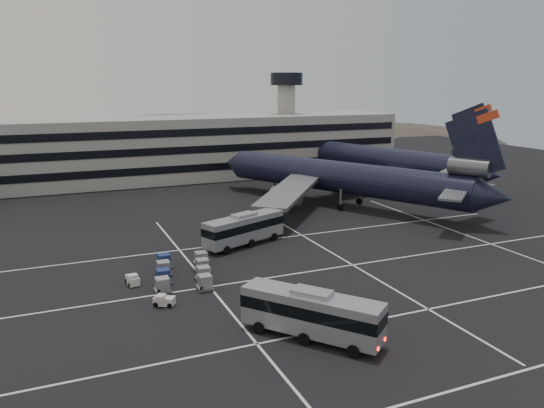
{
  "coord_description": "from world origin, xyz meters",
  "views": [
    {
      "loc": [
        -20.88,
        -48.29,
        21.59
      ],
      "look_at": [
        7.43,
        18.31,
        5.0
      ],
      "focal_mm": 35.0,
      "sensor_mm": 36.0,
      "label": 1
    }
  ],
  "objects_px": {
    "bus_near": "(311,312)",
    "uld_cluster": "(183,271)",
    "tug_a": "(133,280)",
    "trijet_main": "(344,177)",
    "bus_far": "(244,228)"
  },
  "relations": [
    {
      "from": "trijet_main",
      "to": "bus_far",
      "type": "distance_m",
      "value": 28.71
    },
    {
      "from": "tug_a",
      "to": "trijet_main",
      "type": "bearing_deg",
      "value": 24.99
    },
    {
      "from": "trijet_main",
      "to": "bus_near",
      "type": "relative_size",
      "value": 4.6
    },
    {
      "from": "tug_a",
      "to": "uld_cluster",
      "type": "distance_m",
      "value": 5.61
    },
    {
      "from": "uld_cluster",
      "to": "trijet_main",
      "type": "bearing_deg",
      "value": 34.53
    },
    {
      "from": "bus_near",
      "to": "tug_a",
      "type": "bearing_deg",
      "value": 84.98
    },
    {
      "from": "trijet_main",
      "to": "uld_cluster",
      "type": "distance_m",
      "value": 42.69
    },
    {
      "from": "bus_far",
      "to": "tug_a",
      "type": "height_order",
      "value": "bus_far"
    },
    {
      "from": "tug_a",
      "to": "uld_cluster",
      "type": "bearing_deg",
      "value": -5.93
    },
    {
      "from": "bus_far",
      "to": "tug_a",
      "type": "distance_m",
      "value": 18.7
    },
    {
      "from": "bus_near",
      "to": "uld_cluster",
      "type": "bearing_deg",
      "value": 71.35
    },
    {
      "from": "bus_far",
      "to": "tug_a",
      "type": "relative_size",
      "value": 5.81
    },
    {
      "from": "trijet_main",
      "to": "uld_cluster",
      "type": "height_order",
      "value": "trijet_main"
    },
    {
      "from": "trijet_main",
      "to": "tug_a",
      "type": "bearing_deg",
      "value": -176.64
    },
    {
      "from": "trijet_main",
      "to": "bus_far",
      "type": "bearing_deg",
      "value": -175.58
    }
  ]
}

